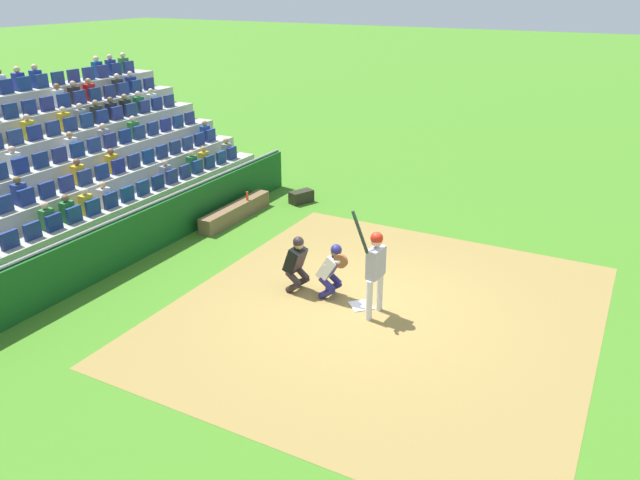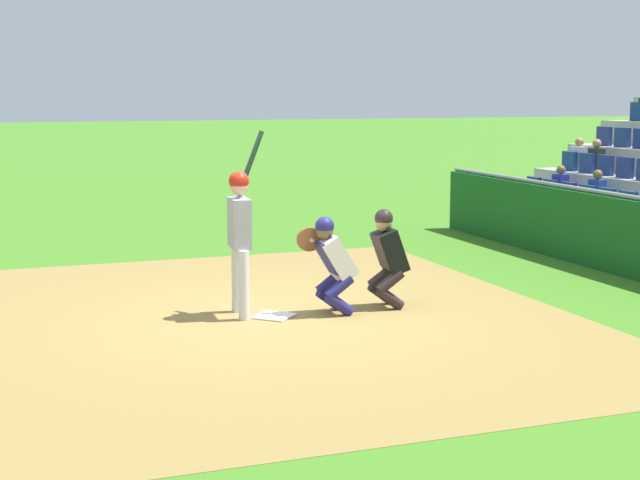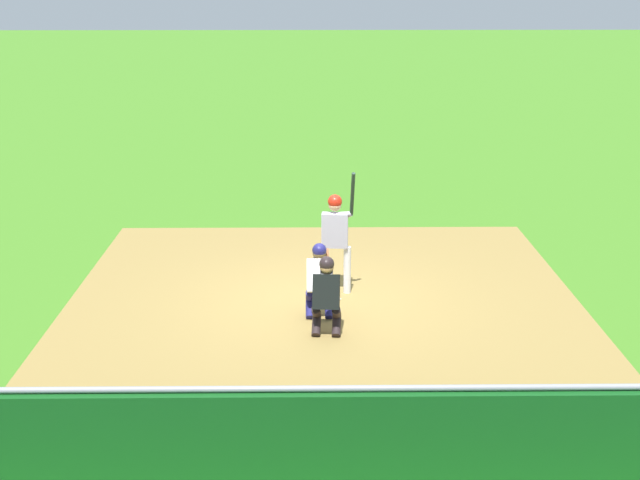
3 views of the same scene
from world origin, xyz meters
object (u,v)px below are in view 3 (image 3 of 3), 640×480
water_bottle_on_bench (36,415)px  home_plate_umpire (326,293)px  batter_at_plate (335,232)px  home_plate_marker (324,299)px  dugout_bench (77,445)px  catcher_crouching (320,276)px

water_bottle_on_bench → home_plate_umpire: bearing=46.6°
batter_at_plate → home_plate_umpire: (-0.19, -1.90, -0.43)m
home_plate_umpire → water_bottle_on_bench: home_plate_umpire is taller
home_plate_marker → home_plate_umpire: bearing=-89.3°
batter_at_plate → water_bottle_on_bench: (-3.65, -5.55, -0.57)m
batter_at_plate → home_plate_umpire: bearing=-95.9°
batter_at_plate → dugout_bench: (-3.18, -5.64, -0.92)m
batter_at_plate → water_bottle_on_bench: bearing=-123.3°
dugout_bench → water_bottle_on_bench: size_ratio=11.45×
catcher_crouching → water_bottle_on_bench: 5.59m
home_plate_marker → home_plate_umpire: size_ratio=0.34×
home_plate_umpire → dugout_bench: (-2.98, -3.74, -0.49)m
home_plate_marker → catcher_crouching: (-0.07, -0.73, 0.69)m
catcher_crouching → home_plate_umpire: (0.09, -0.81, 0.01)m
catcher_crouching → home_plate_umpire: home_plate_umpire is taller
catcher_crouching → water_bottle_on_bench: (-3.36, -4.46, -0.14)m
catcher_crouching → dugout_bench: size_ratio=0.43×
batter_at_plate → catcher_crouching: 1.21m
home_plate_umpire → catcher_crouching: bearing=96.4°
home_plate_marker → home_plate_umpire: home_plate_umpire is taller
home_plate_marker → batter_at_plate: size_ratio=0.19×
batter_at_plate → home_plate_umpire: size_ratio=1.76×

